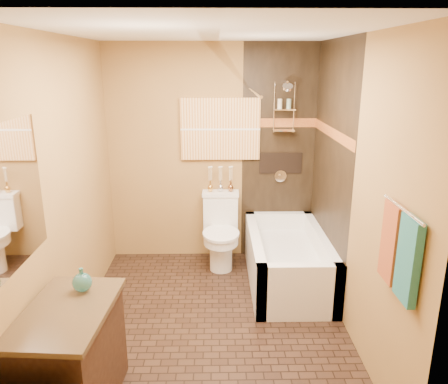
{
  "coord_description": "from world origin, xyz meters",
  "views": [
    {
      "loc": [
        0.05,
        -3.47,
        2.28
      ],
      "look_at": [
        0.12,
        0.4,
        1.13
      ],
      "focal_mm": 35.0,
      "sensor_mm": 36.0,
      "label": 1
    }
  ],
  "objects_px": {
    "sunset_painting": "(220,129)",
    "toilet": "(221,231)",
    "bathtub": "(287,264)",
    "vanity": "(71,360)"
  },
  "relations": [
    {
      "from": "toilet",
      "to": "sunset_painting",
      "type": "bearing_deg",
      "value": 91.12
    },
    {
      "from": "bathtub",
      "to": "vanity",
      "type": "relative_size",
      "value": 1.66
    },
    {
      "from": "sunset_painting",
      "to": "bathtub",
      "type": "height_order",
      "value": "sunset_painting"
    },
    {
      "from": "bathtub",
      "to": "vanity",
      "type": "bearing_deg",
      "value": -134.58
    },
    {
      "from": "bathtub",
      "to": "vanity",
      "type": "distance_m",
      "value": 2.46
    },
    {
      "from": "vanity",
      "to": "sunset_painting",
      "type": "bearing_deg",
      "value": 71.75
    },
    {
      "from": "bathtub",
      "to": "vanity",
      "type": "height_order",
      "value": "vanity"
    },
    {
      "from": "bathtub",
      "to": "toilet",
      "type": "xyz_separation_m",
      "value": [
        -0.7,
        0.45,
        0.2
      ]
    },
    {
      "from": "sunset_painting",
      "to": "toilet",
      "type": "relative_size",
      "value": 1.08
    },
    {
      "from": "sunset_painting",
      "to": "toilet",
      "type": "xyz_separation_m",
      "value": [
        0.0,
        -0.27,
        -1.13
      ]
    }
  ]
}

